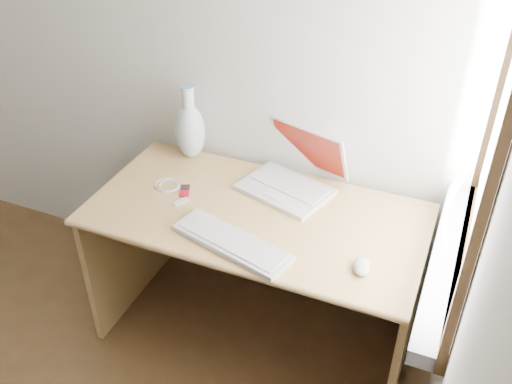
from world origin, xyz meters
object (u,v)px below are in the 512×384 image
at_px(vase, 190,129).
at_px(external_keyboard, 231,242).
at_px(desk, 264,239).
at_px(laptop, 289,174).

bearing_deg(vase, external_keyboard, -49.32).
bearing_deg(desk, laptop, 70.34).
bearing_deg(desk, vase, 155.39).
bearing_deg(external_keyboard, vase, 145.65).
distance_m(laptop, vase, 0.51).
relative_size(desk, vase, 3.87).
distance_m(desk, external_keyboard, 0.38).
bearing_deg(vase, laptop, -6.05).
relative_size(external_keyboard, vase, 1.42).
bearing_deg(desk, external_keyboard, -91.16).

